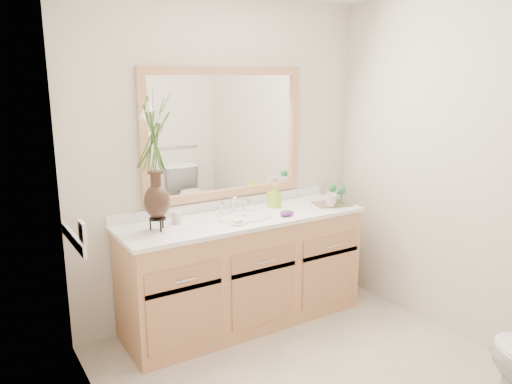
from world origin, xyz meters
TOP-DOWN VIEW (x-y plane):
  - wall_back at (0.00, 1.30)m, footprint 2.40×0.02m
  - wall_left at (-1.20, 0.00)m, footprint 0.02×2.60m
  - wall_right at (1.20, 0.00)m, footprint 0.02×2.60m
  - vanity at (0.00, 1.01)m, footprint 1.80×0.55m
  - counter at (0.00, 1.01)m, footprint 1.84×0.57m
  - sink at (0.00, 1.00)m, footprint 0.38×0.34m
  - mirror at (0.00, 1.28)m, footprint 1.32×0.04m
  - switch_plate at (-1.19, 0.76)m, footprint 0.02×0.12m
  - flower_vase at (-0.65, 1.03)m, footprint 0.20×0.20m
  - tumbler at (-0.49, 1.10)m, footprint 0.07×0.07m
  - soap_dish at (-0.14, 0.86)m, footprint 0.10×0.10m
  - soap_bottle at (0.34, 1.12)m, footprint 0.10×0.10m
  - purple_dish at (0.27, 0.86)m, footprint 0.12×0.11m
  - tray at (0.77, 0.93)m, footprint 0.32×0.26m
  - mug_left at (0.70, 0.87)m, footprint 0.10×0.10m
  - mug_right at (0.79, 0.95)m, footprint 0.12×0.12m
  - goblet_front at (0.82, 0.89)m, footprint 0.06×0.06m
  - goblet_back at (0.82, 0.99)m, footprint 0.06×0.06m

SIDE VIEW (x-z plane):
  - vanity at x=0.00m, z-range 0.00..0.80m
  - sink at x=0.00m, z-range 0.66..0.89m
  - counter at x=0.00m, z-range 0.80..0.83m
  - tray at x=0.77m, z-range 0.83..0.84m
  - soap_dish at x=-0.14m, z-range 0.82..0.86m
  - purple_dish at x=0.27m, z-range 0.83..0.87m
  - tumbler at x=-0.49m, z-range 0.83..0.91m
  - mug_right at x=0.79m, z-range 0.84..0.94m
  - mug_left at x=0.70m, z-range 0.84..0.94m
  - soap_bottle at x=0.34m, z-range 0.83..0.99m
  - goblet_back at x=0.82m, z-range 0.87..1.01m
  - goblet_front at x=0.82m, z-range 0.87..1.01m
  - switch_plate at x=-1.19m, z-range 0.92..1.04m
  - wall_back at x=0.00m, z-range 0.00..2.40m
  - wall_left at x=-1.20m, z-range 0.00..2.40m
  - wall_right at x=1.20m, z-range 0.00..2.40m
  - flower_vase at x=-0.65m, z-range 0.98..1.80m
  - mirror at x=0.00m, z-range 0.92..1.89m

